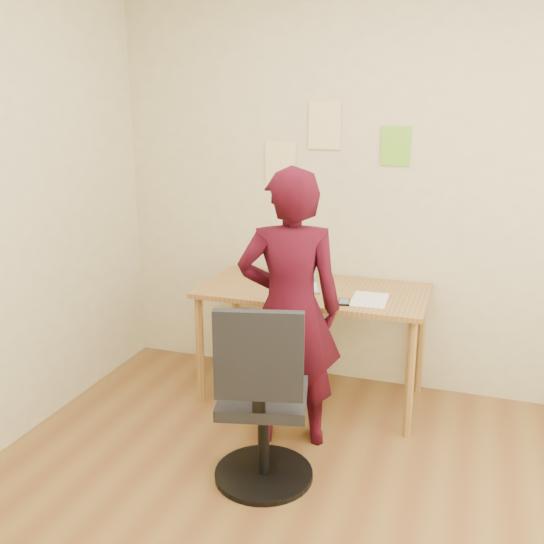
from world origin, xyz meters
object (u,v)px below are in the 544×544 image
at_px(desk, 313,302).
at_px(person, 290,310).
at_px(office_chair, 262,409).
at_px(phone, 344,302).
at_px(laptop, 293,279).

xyz_separation_m(desk, person, (0.01, -0.54, 0.12)).
bearing_deg(person, desk, -106.41).
distance_m(office_chair, person, 0.59).
distance_m(desk, person, 0.55).
bearing_deg(person, office_chair, 72.68).
bearing_deg(person, phone, -142.81).
bearing_deg(phone, laptop, 141.76).
height_order(laptop, person, person).
xyz_separation_m(laptop, phone, (0.37, -0.20, -0.05)).
height_order(desk, phone, phone).
distance_m(desk, phone, 0.33).
bearing_deg(office_chair, laptop, 84.68).
bearing_deg(laptop, person, -95.20).
height_order(phone, office_chair, office_chair).
distance_m(phone, office_chair, 0.88).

